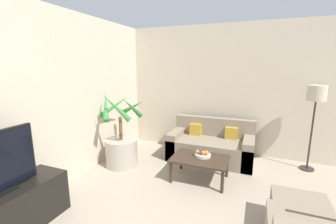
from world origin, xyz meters
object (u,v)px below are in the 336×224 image
object	(u,v)px
apple_green	(197,152)
sofa_loveseat	(211,146)
potted_palm	(122,146)
coffee_table	(200,161)
fruit_bowl	(203,155)
tv_console	(5,215)
orange_fruit	(206,153)
floor_lamp	(316,99)
ottoman	(299,215)
apple_red	(201,153)

from	to	relation	value
apple_green	sofa_loveseat	bearing A→B (deg)	85.36
potted_palm	coffee_table	world-z (taller)	potted_palm
potted_palm	fruit_bowl	world-z (taller)	potted_palm
coffee_table	fruit_bowl	distance (m)	0.11
tv_console	orange_fruit	bearing A→B (deg)	49.82
apple_green	tv_console	bearing A→B (deg)	-127.41
floor_lamp	fruit_bowl	bearing A→B (deg)	-149.23
apple_green	ottoman	size ratio (longest dim) A/B	0.11
apple_green	floor_lamp	bearing A→B (deg)	29.85
tv_console	sofa_loveseat	world-z (taller)	sofa_loveseat
floor_lamp	fruit_bowl	distance (m)	2.18
sofa_loveseat	orange_fruit	bearing A→B (deg)	-84.04
fruit_bowl	apple_green	size ratio (longest dim) A/B	4.12
ottoman	coffee_table	bearing A→B (deg)	151.34
sofa_loveseat	potted_palm	bearing A→B (deg)	-148.86
potted_palm	coffee_table	bearing A→B (deg)	-0.01
apple_green	ottoman	xyz separation A→B (m)	(1.40, -0.79, -0.26)
tv_console	floor_lamp	bearing A→B (deg)	42.59
ottoman	tv_console	bearing A→B (deg)	-156.59
sofa_loveseat	apple_green	size ratio (longest dim) A/B	25.26
tv_console	ottoman	distance (m)	3.27
orange_fruit	sofa_loveseat	bearing A→B (deg)	95.96
floor_lamp	coffee_table	xyz separation A→B (m)	(-1.73, -1.10, -0.96)
tv_console	sofa_loveseat	distance (m)	3.38
floor_lamp	orange_fruit	size ratio (longest dim) A/B	19.66
tv_console	ottoman	size ratio (longest dim) A/B	2.24
sofa_loveseat	apple_red	distance (m)	0.89
tv_console	fruit_bowl	distance (m)	2.71
fruit_bowl	apple_red	bearing A→B (deg)	-113.81
apple_green	orange_fruit	bearing A→B (deg)	-3.72
tv_console	floor_lamp	distance (m)	4.73
coffee_table	ottoman	xyz separation A→B (m)	(1.34, -0.73, -0.14)
potted_palm	orange_fruit	world-z (taller)	potted_palm
potted_palm	apple_red	distance (m)	1.51
sofa_loveseat	apple_green	xyz separation A→B (m)	(-0.07, -0.85, 0.18)
fruit_bowl	orange_fruit	size ratio (longest dim) A/B	3.41
coffee_table	apple_green	xyz separation A→B (m)	(-0.07, 0.06, 0.12)
floor_lamp	fruit_bowl	world-z (taller)	floor_lamp
potted_palm	apple_green	xyz separation A→B (m)	(1.44, 0.06, 0.07)
sofa_loveseat	apple_green	world-z (taller)	sofa_loveseat
potted_palm	sofa_loveseat	size ratio (longest dim) A/B	0.88
tv_console	coffee_table	bearing A→B (deg)	50.61
sofa_loveseat	coffee_table	size ratio (longest dim) A/B	1.80
potted_palm	sofa_loveseat	bearing A→B (deg)	31.14
potted_palm	fruit_bowl	size ratio (longest dim) A/B	5.36
orange_fruit	ottoman	size ratio (longest dim) A/B	0.13
apple_red	tv_console	bearing A→B (deg)	-129.01
tv_console	coffee_table	size ratio (longest dim) A/B	1.46
coffee_table	apple_red	xyz separation A→B (m)	(0.01, 0.04, 0.12)
sofa_loveseat	apple_red	bearing A→B (deg)	-89.80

